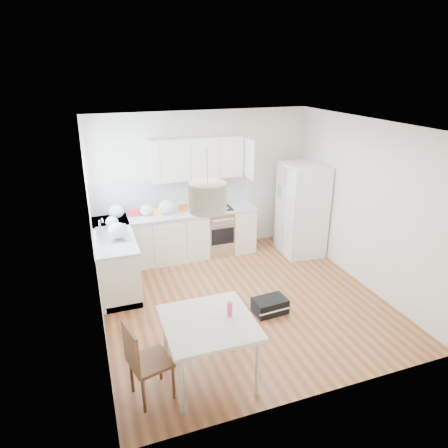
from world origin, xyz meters
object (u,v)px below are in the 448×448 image
dining_chair (151,360)px  gym_bag (270,306)px  refrigerator (302,209)px  dining_table (209,328)px

dining_chair → gym_bag: dining_chair is taller
refrigerator → dining_chair: refrigerator is taller
dining_table → gym_bag: 1.70m
dining_chair → gym_bag: 2.22m
dining_table → dining_chair: dining_chair is taller
dining_table → dining_chair: 0.71m
refrigerator → dining_table: (-2.74, -2.73, -0.17)m
dining_table → gym_bag: size_ratio=2.07×
gym_bag → refrigerator: bearing=45.5°
refrigerator → dining_chair: bearing=-137.3°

